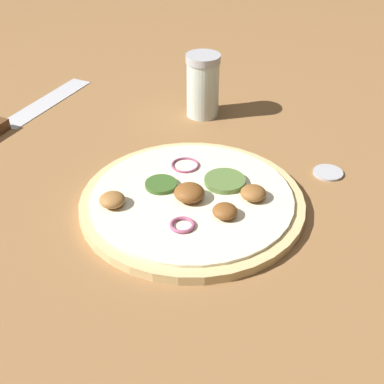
{
  "coord_description": "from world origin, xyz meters",
  "views": [
    {
      "loc": [
        -0.48,
        -0.26,
        0.41
      ],
      "look_at": [
        0.0,
        0.0,
        0.02
      ],
      "focal_mm": 50.0,
      "sensor_mm": 36.0,
      "label": 1
    }
  ],
  "objects_px": {
    "spice_jar": "(203,85)",
    "loose_cap": "(328,172)",
    "pizza": "(192,201)",
    "knife": "(8,123)"
  },
  "relations": [
    {
      "from": "pizza",
      "to": "knife",
      "type": "xyz_separation_m",
      "value": [
        0.05,
        0.36,
        -0.0
      ]
    },
    {
      "from": "knife",
      "to": "spice_jar",
      "type": "xyz_separation_m",
      "value": [
        0.19,
        -0.25,
        0.05
      ]
    },
    {
      "from": "spice_jar",
      "to": "loose_cap",
      "type": "distance_m",
      "value": 0.25
    },
    {
      "from": "pizza",
      "to": "spice_jar",
      "type": "height_order",
      "value": "spice_jar"
    },
    {
      "from": "pizza",
      "to": "spice_jar",
      "type": "relative_size",
      "value": 2.76
    },
    {
      "from": "pizza",
      "to": "knife",
      "type": "height_order",
      "value": "pizza"
    },
    {
      "from": "pizza",
      "to": "loose_cap",
      "type": "xyz_separation_m",
      "value": [
        0.16,
        -0.13,
        -0.01
      ]
    },
    {
      "from": "knife",
      "to": "loose_cap",
      "type": "relative_size",
      "value": 7.45
    },
    {
      "from": "loose_cap",
      "to": "pizza",
      "type": "bearing_deg",
      "value": 140.23
    },
    {
      "from": "loose_cap",
      "to": "knife",
      "type": "bearing_deg",
      "value": 102.34
    }
  ]
}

